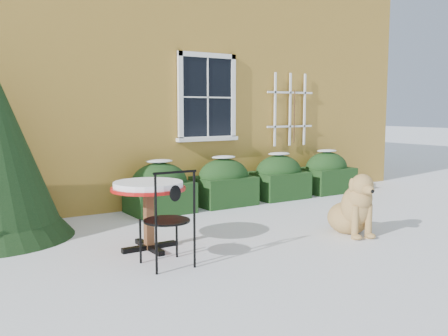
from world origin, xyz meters
TOP-DOWN VIEW (x-y plane):
  - ground at (0.00, 0.00)m, footprint 80.00×80.00m
  - house at (0.00, 7.00)m, footprint 12.40×8.40m
  - hedge_row at (1.65, 2.55)m, footprint 4.95×0.80m
  - bistro_table at (-1.40, 0.57)m, footprint 0.93×0.93m
  - patio_chair_near at (-1.50, -0.18)m, footprint 0.53×0.53m
  - dog at (1.32, -0.31)m, footprint 0.72×0.97m

SIDE VIEW (x-z plane):
  - ground at x=0.00m, z-range 0.00..0.00m
  - dog at x=1.32m, z-range -0.09..0.82m
  - hedge_row at x=1.65m, z-range -0.05..0.86m
  - patio_chair_near at x=-1.50m, z-range 0.00..1.10m
  - bistro_table at x=-1.40m, z-range 0.29..1.15m
  - house at x=0.00m, z-range 0.02..6.42m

